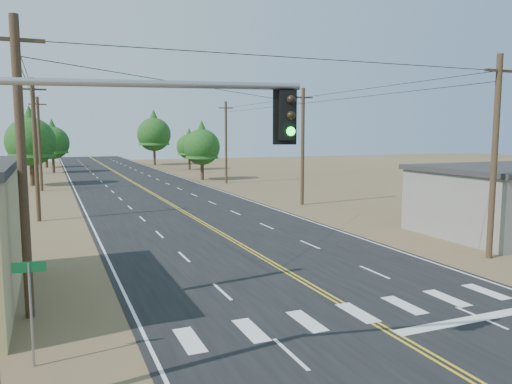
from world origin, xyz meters
TOP-DOWN VIEW (x-y plane):
  - road at (0.00, 30.00)m, footprint 15.00×200.00m
  - utility_pole_left_near at (-10.50, 12.00)m, footprint 1.80×0.30m
  - utility_pole_left_mid at (-10.50, 32.00)m, footprint 1.80×0.30m
  - utility_pole_left_far at (-10.50, 52.00)m, footprint 1.80×0.30m
  - utility_pole_right_near at (10.50, 12.00)m, footprint 1.80×0.30m
  - utility_pole_right_mid at (10.50, 32.00)m, footprint 1.80×0.30m
  - utility_pole_right_far at (10.50, 52.00)m, footprint 1.80×0.30m
  - signal_mast_left at (-8.98, 5.32)m, footprint 6.90×1.68m
  - street_sign at (-10.29, 8.00)m, footprint 0.85×0.15m
  - tree_left_near at (-11.56, 58.10)m, footprint 5.65×5.65m
  - tree_left_mid at (-9.04, 77.55)m, footprint 5.05×5.05m
  - tree_left_far at (-10.05, 90.55)m, footprint 4.26×4.26m
  - tree_right_near at (9.00, 57.35)m, footprint 4.73×4.73m
  - tree_right_mid at (12.21, 75.74)m, footprint 4.22×4.22m
  - tree_right_far at (9.21, 90.38)m, footprint 6.39×6.39m

SIDE VIEW (x-z plane):
  - road at x=0.00m, z-range 0.00..0.02m
  - street_sign at x=-10.29m, z-range 0.49..3.38m
  - tree_right_mid at x=12.21m, z-range 0.78..7.82m
  - tree_left_far at x=-10.05m, z-range 0.79..7.89m
  - tree_right_near at x=9.00m, z-range 0.88..8.76m
  - utility_pole_left_near at x=-10.50m, z-range 0.12..10.12m
  - utility_pole_left_mid at x=-10.50m, z-range 0.12..10.12m
  - utility_pole_left_far at x=-10.50m, z-range 0.12..10.12m
  - utility_pole_right_near at x=10.50m, z-range 0.12..10.12m
  - utility_pole_right_mid at x=10.50m, z-range 0.12..10.12m
  - utility_pole_right_far at x=10.50m, z-range 0.12..10.12m
  - signal_mast_left at x=-8.98m, z-range 1.38..8.90m
  - tree_left_mid at x=-9.04m, z-range 0.94..9.36m
  - tree_left_near at x=-11.56m, z-range 1.05..10.46m
  - tree_right_far at x=9.21m, z-range 1.19..11.83m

